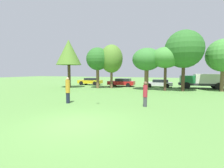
# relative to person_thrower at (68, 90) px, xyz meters

# --- Properties ---
(ground_plane) EXTENTS (120.00, 120.00, 0.00)m
(ground_plane) POSITION_rel_person_thrower_xyz_m (3.28, -4.00, -0.99)
(ground_plane) COLOR #54843D
(person_thrower) EXTENTS (0.33, 0.33, 1.94)m
(person_thrower) POSITION_rel_person_thrower_xyz_m (0.00, 0.00, 0.00)
(person_thrower) COLOR #191E33
(person_thrower) RESTS_ON ground
(person_catcher) EXTENTS (0.30, 0.30, 1.70)m
(person_catcher) POSITION_rel_person_thrower_xyz_m (5.63, 0.76, -0.10)
(person_catcher) COLOR #3F3F47
(person_catcher) RESTS_ON ground
(frisbee) EXTENTS (0.26, 0.25, 0.09)m
(frisbee) POSITION_rel_person_thrower_xyz_m (2.29, -0.05, 0.74)
(frisbee) COLOR yellow
(tree_0) EXTENTS (3.65, 3.65, 7.00)m
(tree_0) POSITION_rel_person_thrower_xyz_m (-6.99, 10.21, 4.15)
(tree_0) COLOR #473323
(tree_0) RESTS_ON ground
(tree_1) EXTENTS (3.19, 3.19, 5.75)m
(tree_1) POSITION_rel_person_thrower_xyz_m (-2.65, 10.86, 3.12)
(tree_1) COLOR brown
(tree_1) RESTS_ON ground
(tree_2) EXTENTS (3.18, 3.18, 6.16)m
(tree_2) POSITION_rel_person_thrower_xyz_m (-0.83, 11.62, 3.17)
(tree_2) COLOR brown
(tree_2) RESTS_ON ground
(tree_3) EXTENTS (3.66, 3.66, 5.37)m
(tree_3) POSITION_rel_person_thrower_xyz_m (4.20, 11.04, 2.89)
(tree_3) COLOR brown
(tree_3) RESTS_ON ground
(tree_4) EXTENTS (3.50, 3.50, 5.36)m
(tree_4) POSITION_rel_person_thrower_xyz_m (6.50, 10.90, 3.06)
(tree_4) COLOR #473323
(tree_4) RESTS_ON ground
(tree_5) EXTENTS (4.46, 4.46, 7.25)m
(tree_5) POSITION_rel_person_thrower_xyz_m (8.54, 11.09, 4.01)
(tree_5) COLOR #473323
(tree_5) RESTS_ON ground
(tree_6) EXTENTS (3.84, 3.84, 6.19)m
(tree_6) POSITION_rel_person_thrower_xyz_m (12.88, 12.42, 3.26)
(tree_6) COLOR brown
(tree_6) RESTS_ON ground
(parked_car_yellow) EXTENTS (4.20, 2.16, 1.23)m
(parked_car_yellow) POSITION_rel_person_thrower_xyz_m (-6.24, 15.48, -0.32)
(parked_car_yellow) COLOR gold
(parked_car_yellow) RESTS_ON ground
(parked_car_red) EXTENTS (4.28, 2.24, 1.25)m
(parked_car_red) POSITION_rel_person_thrower_xyz_m (-0.24, 14.77, -0.33)
(parked_car_red) COLOR red
(parked_car_red) RESTS_ON ground
(parked_car_white) EXTENTS (4.13, 2.00, 1.15)m
(parked_car_white) POSITION_rel_person_thrower_xyz_m (5.42, 15.41, -0.37)
(parked_car_white) COLOR silver
(parked_car_white) RESTS_ON ground
(delivery_truck_green) EXTENTS (6.25, 2.49, 2.03)m
(delivery_truck_green) POSITION_rel_person_thrower_xyz_m (11.33, 15.24, 0.19)
(delivery_truck_green) COLOR #2D2D33
(delivery_truck_green) RESTS_ON ground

